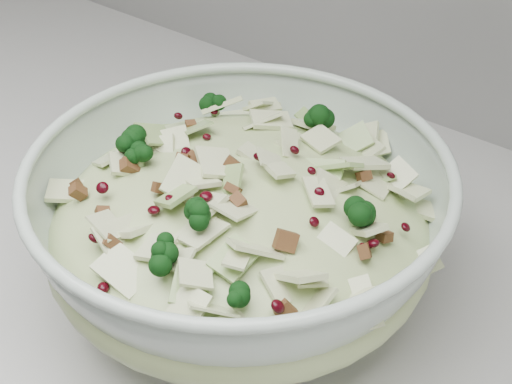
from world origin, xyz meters
TOP-DOWN VIEW (x-y plane):
  - counter at (0.00, 1.70)m, footprint 3.60×0.60m
  - mixing_bowl at (0.37, 1.60)m, footprint 0.39×0.39m
  - salad at (0.37, 1.60)m, footprint 0.36×0.36m

SIDE VIEW (x-z plane):
  - counter at x=0.00m, z-range 0.00..0.90m
  - mixing_bowl at x=0.37m, z-range 0.90..1.04m
  - salad at x=0.37m, z-range 0.93..1.07m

